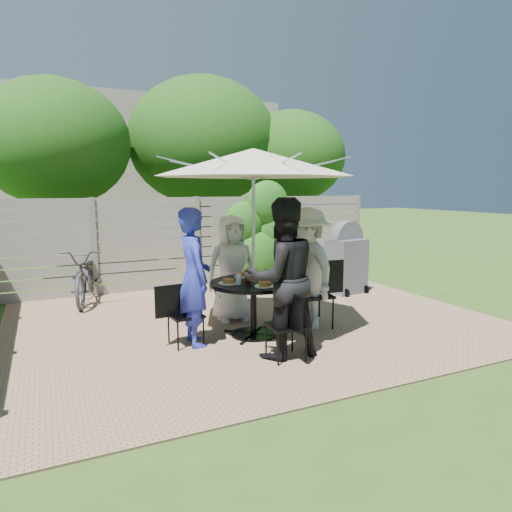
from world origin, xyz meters
name	(u,v)px	position (x,y,z in m)	size (l,w,h in m)	color
backyard_envelope	(133,170)	(0.09, 10.29, 2.61)	(60.00, 60.00, 5.00)	#335119
patio_table	(254,298)	(-0.30, -0.40, 0.54)	(1.20, 1.20, 0.77)	black
umbrella	(253,163)	(-0.30, -0.40, 2.35)	(2.66, 2.66, 2.53)	silver
chair_back	(229,303)	(-0.28, 0.56, 0.25)	(0.45, 0.62, 0.83)	black
person_back	(232,268)	(-0.28, 0.43, 0.81)	(0.80, 0.52, 1.63)	silver
chair_left	(185,327)	(-1.26, -0.38, 0.25)	(0.61, 0.43, 0.83)	black
person_left	(194,277)	(-1.13, -0.38, 0.89)	(0.65, 0.43, 1.78)	#262EA5
chair_front	(286,340)	(-0.32, -1.37, 0.26)	(0.43, 0.62, 0.85)	black
person_front	(282,279)	(-0.32, -1.23, 0.96)	(0.93, 0.73, 1.92)	black
chair_right	(315,308)	(0.67, -0.42, 0.30)	(0.73, 0.51, 0.98)	black
person_right	(307,269)	(0.53, -0.42, 0.88)	(1.13, 0.65, 1.75)	#A6A5A1
plate_back	(243,275)	(-0.29, -0.04, 0.79)	(0.26, 0.26, 0.06)	white
plate_left	(229,282)	(-0.66, -0.39, 0.79)	(0.26, 0.26, 0.06)	white
plate_front	(265,285)	(-0.31, -0.76, 0.79)	(0.26, 0.26, 0.06)	white
plate_right	(277,278)	(0.06, -0.41, 0.79)	(0.26, 0.26, 0.06)	white
glass_left	(239,279)	(-0.56, -0.50, 0.84)	(0.07, 0.07, 0.14)	silver
glass_front	(269,279)	(-0.20, -0.66, 0.84)	(0.07, 0.07, 0.14)	silver
glass_right	(268,274)	(-0.04, -0.30, 0.84)	(0.07, 0.07, 0.14)	silver
syrup_jug	(248,275)	(-0.36, -0.35, 0.85)	(0.09, 0.09, 0.16)	#59280C
coffee_cup	(254,274)	(-0.19, -0.18, 0.83)	(0.08, 0.08, 0.12)	#C6B293
bicycle	(87,275)	(-2.18, 2.60, 0.49)	(0.65, 1.88, 0.99)	#333338
bbq_grill	(346,261)	(2.40, 1.20, 0.64)	(0.77, 0.64, 1.40)	#525256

